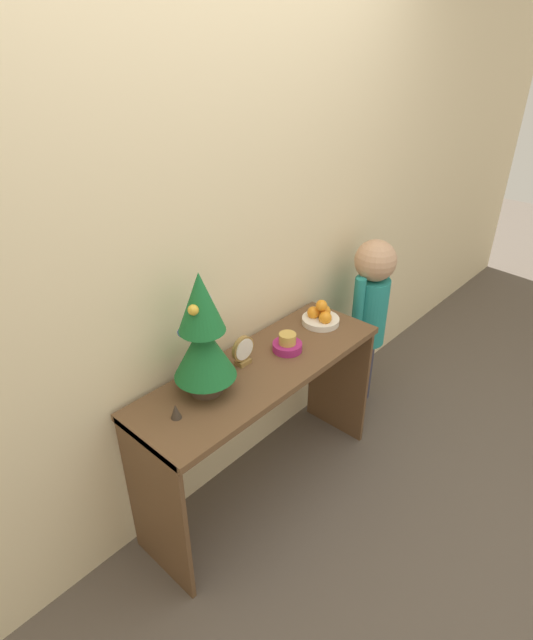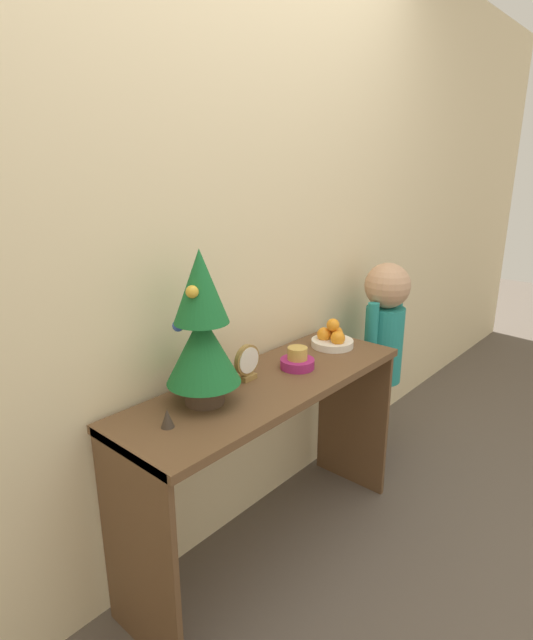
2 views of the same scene
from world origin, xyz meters
TOP-DOWN VIEW (x-y plane):
  - ground_plane at (0.00, 0.00)m, footprint 12.00×12.00m
  - back_wall at (0.00, 0.45)m, footprint 7.00×0.05m
  - console_table at (0.00, 0.20)m, footprint 1.23×0.40m
  - mini_tree at (-0.28, 0.25)m, footprint 0.25×0.25m
  - fruit_bowl at (0.46, 0.24)m, footprint 0.18×0.18m
  - singing_bowl at (0.16, 0.20)m, footprint 0.13×0.13m
  - desk_clock at (-0.05, 0.27)m, footprint 0.12×0.04m
  - figurine at (-0.46, 0.21)m, footprint 0.04×0.04m
  - child_figure at (0.91, 0.22)m, footprint 0.30×0.22m

SIDE VIEW (x-z plane):
  - ground_plane at x=0.00m, z-range 0.00..0.00m
  - console_table at x=0.00m, z-range 0.20..0.94m
  - child_figure at x=0.91m, z-range 0.17..1.21m
  - figurine at x=-0.46m, z-range 0.73..0.79m
  - singing_bowl at x=0.16m, z-range 0.72..0.81m
  - fruit_bowl at x=0.46m, z-range 0.71..0.83m
  - desk_clock at x=-0.05m, z-range 0.73..0.87m
  - mini_tree at x=-0.28m, z-range 0.73..1.25m
  - back_wall at x=0.00m, z-range 0.00..2.50m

